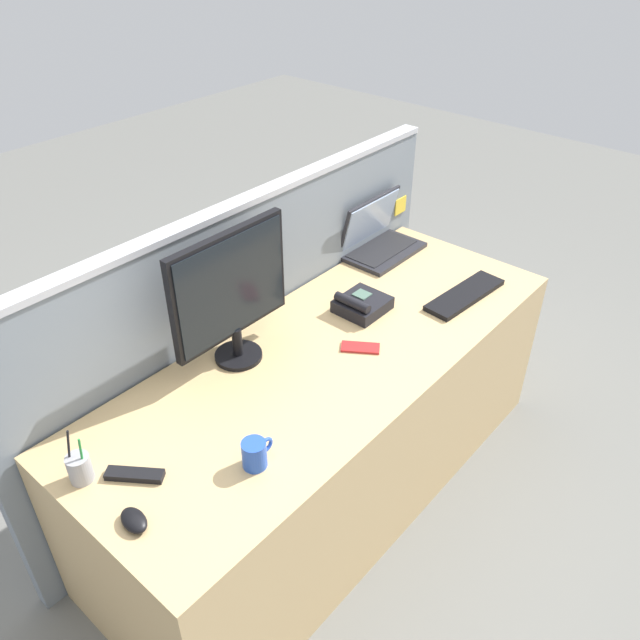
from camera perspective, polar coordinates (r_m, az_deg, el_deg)
The scene contains 12 objects.
ground_plane at distance 2.84m, azimuth 0.79°, elevation -14.58°, with size 10.00×10.00×0.00m, color slate.
desk at distance 2.58m, azimuth 0.85°, elevation -9.30°, with size 2.04×0.77×0.73m, color tan.
cubicle_divider at distance 2.65m, azimuth -6.18°, elevation -1.25°, with size 2.19×0.07×1.21m.
desktop_monitor at distance 2.17m, azimuth -8.01°, elevation 2.61°, with size 0.49×0.17×0.50m.
laptop at distance 2.97m, azimuth 5.17°, elevation 7.38°, with size 0.38×0.24×0.26m.
desk_phone at distance 2.54m, azimuth 3.74°, elevation 1.41°, with size 0.19×0.18×0.09m.
keyboard_main at distance 2.70m, azimuth 12.89°, elevation 2.22°, with size 0.41×0.12×0.02m, color black.
computer_mouse_right_hand at distance 1.85m, azimuth -16.40°, elevation -16.90°, with size 0.06×0.10×0.03m, color black.
pen_cup at distance 1.98m, azimuth -20.81°, elevation -12.33°, with size 0.07×0.07×0.18m.
cell_phone_red_case at distance 2.35m, azimuth 3.65°, elevation -2.48°, with size 0.06×0.14×0.01m, color #B22323.
tv_remote at distance 1.97m, azimuth -16.33°, elevation -13.21°, with size 0.04×0.17×0.02m, color black.
coffee_mug at distance 1.91m, azimuth -5.87°, elevation -11.87°, with size 0.11×0.07×0.09m.
Camera 1 is at (-1.42, -1.18, 2.16)m, focal length 35.58 mm.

